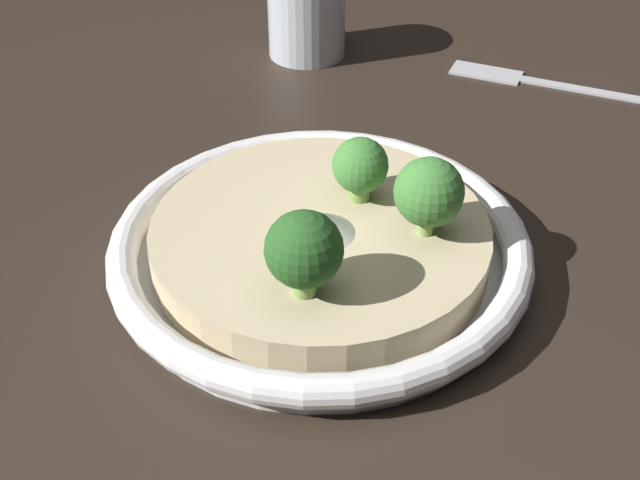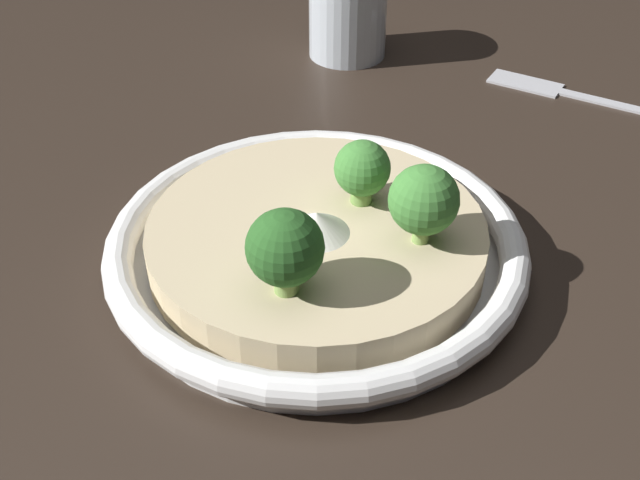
{
  "view_description": "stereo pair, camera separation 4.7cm",
  "coord_description": "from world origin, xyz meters",
  "px_view_note": "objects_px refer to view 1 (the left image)",
  "views": [
    {
      "loc": [
        -0.37,
        0.05,
        0.31
      ],
      "look_at": [
        0.0,
        0.0,
        0.02
      ],
      "focal_mm": 45.0,
      "sensor_mm": 36.0,
      "label": 1
    },
    {
      "loc": [
        -0.37,
        0.0,
        0.31
      ],
      "look_at": [
        0.0,
        0.0,
        0.02
      ],
      "focal_mm": 45.0,
      "sensor_mm": 36.0,
      "label": 2
    }
  ],
  "objects_px": {
    "broccoli_front_left": "(429,193)",
    "broccoli_back_left": "(304,251)",
    "drinking_glass": "(307,7)",
    "broccoli_front_right": "(360,167)",
    "fork_utensil": "(541,81)",
    "risotto_bowl": "(320,245)"
  },
  "relations": [
    {
      "from": "broccoli_front_left",
      "to": "broccoli_back_left",
      "type": "xyz_separation_m",
      "value": [
        -0.04,
        0.07,
        0.0
      ]
    },
    {
      "from": "broccoli_back_left",
      "to": "drinking_glass",
      "type": "distance_m",
      "value": 0.36
    },
    {
      "from": "drinking_glass",
      "to": "broccoli_back_left",
      "type": "bearing_deg",
      "value": 173.03
    },
    {
      "from": "broccoli_front_left",
      "to": "broccoli_back_left",
      "type": "height_order",
      "value": "broccoli_back_left"
    },
    {
      "from": "broccoli_front_right",
      "to": "fork_utensil",
      "type": "height_order",
      "value": "broccoli_front_right"
    },
    {
      "from": "broccoli_back_left",
      "to": "fork_utensil",
      "type": "relative_size",
      "value": 0.27
    },
    {
      "from": "risotto_bowl",
      "to": "fork_utensil",
      "type": "height_order",
      "value": "risotto_bowl"
    },
    {
      "from": "broccoli_front_right",
      "to": "risotto_bowl",
      "type": "bearing_deg",
      "value": 130.84
    },
    {
      "from": "risotto_bowl",
      "to": "drinking_glass",
      "type": "relative_size",
      "value": 2.88
    },
    {
      "from": "broccoli_front_right",
      "to": "fork_utensil",
      "type": "bearing_deg",
      "value": -44.57
    },
    {
      "from": "broccoli_front_right",
      "to": "drinking_glass",
      "type": "distance_m",
      "value": 0.28
    },
    {
      "from": "broccoli_front_right",
      "to": "broccoli_back_left",
      "type": "relative_size",
      "value": 0.83
    },
    {
      "from": "risotto_bowl",
      "to": "broccoli_back_left",
      "type": "relative_size",
      "value": 5.12
    },
    {
      "from": "risotto_bowl",
      "to": "broccoli_front_left",
      "type": "xyz_separation_m",
      "value": [
        -0.02,
        -0.06,
        0.04
      ]
    },
    {
      "from": "risotto_bowl",
      "to": "broccoli_front_right",
      "type": "xyz_separation_m",
      "value": [
        0.02,
        -0.03,
        0.04
      ]
    },
    {
      "from": "drinking_glass",
      "to": "fork_utensil",
      "type": "height_order",
      "value": "drinking_glass"
    },
    {
      "from": "risotto_bowl",
      "to": "broccoli_back_left",
      "type": "bearing_deg",
      "value": 164.76
    },
    {
      "from": "broccoli_front_right",
      "to": "drinking_glass",
      "type": "relative_size",
      "value": 0.47
    },
    {
      "from": "risotto_bowl",
      "to": "drinking_glass",
      "type": "distance_m",
      "value": 0.3
    },
    {
      "from": "broccoli_back_left",
      "to": "broccoli_front_left",
      "type": "bearing_deg",
      "value": -60.32
    },
    {
      "from": "broccoli_front_left",
      "to": "broccoli_front_right",
      "type": "height_order",
      "value": "broccoli_front_left"
    },
    {
      "from": "risotto_bowl",
      "to": "broccoli_front_right",
      "type": "height_order",
      "value": "broccoli_front_right"
    }
  ]
}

